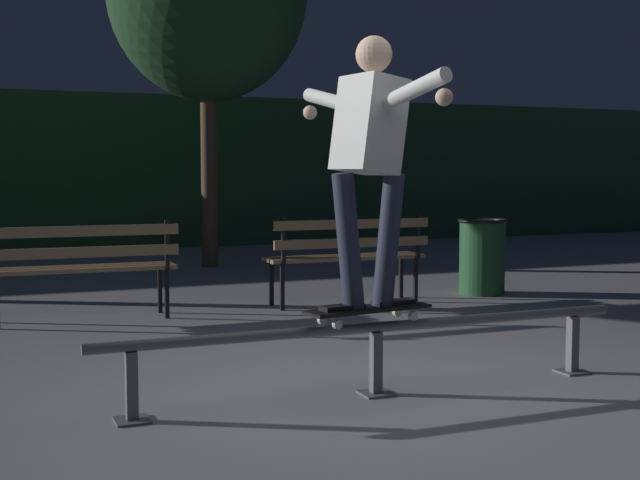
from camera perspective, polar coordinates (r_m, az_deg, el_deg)
ground_plane at (r=5.05m, az=3.91°, el=-10.38°), size 90.00×90.00×0.00m
hedge_backdrop at (r=14.98m, az=-14.10°, el=4.48°), size 24.00×1.20×2.59m
grind_rail at (r=5.00m, az=3.79°, el=-6.72°), size 3.34×0.18×0.43m
skateboard at (r=4.94m, az=3.27°, el=-4.71°), size 0.80×0.32×0.09m
skateboarder at (r=4.88m, az=3.34°, el=6.20°), size 0.63×1.39×1.56m
park_bench_leftmost at (r=7.59m, az=-15.62°, el=-1.34°), size 1.61×0.43×0.88m
park_bench_left_center at (r=8.26m, az=1.89°, el=-0.69°), size 1.61×0.43×0.88m
trash_can at (r=9.16m, az=10.84°, el=-1.02°), size 0.52×0.52×0.80m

